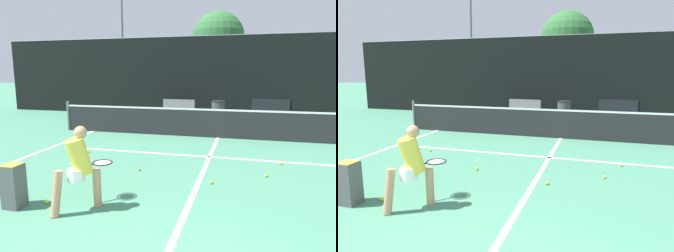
# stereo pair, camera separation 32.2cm
# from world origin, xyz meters

# --- Properties ---
(court_service_line) EXTENTS (8.25, 0.10, 0.01)m
(court_service_line) POSITION_xyz_m (0.00, 5.41, 0.00)
(court_service_line) COLOR white
(court_service_line) RESTS_ON ground
(court_center_mark) EXTENTS (0.10, 7.34, 0.01)m
(court_center_mark) POSITION_xyz_m (0.00, 4.07, 0.00)
(court_center_mark) COLOR white
(court_center_mark) RESTS_ON ground
(court_sideline_left) EXTENTS (0.10, 8.34, 0.01)m
(court_sideline_left) POSITION_xyz_m (-4.51, 4.07, 0.00)
(court_sideline_left) COLOR white
(court_sideline_left) RESTS_ON ground
(net) EXTENTS (11.09, 0.09, 1.07)m
(net) POSITION_xyz_m (0.00, 7.74, 0.51)
(net) COLOR slate
(net) RESTS_ON ground
(fence_back) EXTENTS (24.00, 0.06, 3.83)m
(fence_back) POSITION_xyz_m (0.00, 12.62, 1.91)
(fence_back) COLOR black
(fence_back) RESTS_ON ground
(player_practicing) EXTENTS (0.74, 1.12, 1.33)m
(player_practicing) POSITION_xyz_m (-1.59, 1.94, 0.72)
(player_practicing) COLOR tan
(player_practicing) RESTS_ON ground
(tennis_ball_scattered_1) EXTENTS (0.07, 0.07, 0.07)m
(tennis_ball_scattered_1) POSITION_xyz_m (-3.19, 5.06, 0.03)
(tennis_ball_scattered_1) COLOR #D1E033
(tennis_ball_scattered_1) RESTS_ON ground
(tennis_ball_scattered_2) EXTENTS (0.07, 0.07, 0.07)m
(tennis_ball_scattered_2) POSITION_xyz_m (0.25, 3.55, 0.03)
(tennis_ball_scattered_2) COLOR #D1E033
(tennis_ball_scattered_2) RESTS_ON ground
(tennis_ball_scattered_3) EXTENTS (0.07, 0.07, 0.07)m
(tennis_ball_scattered_3) POSITION_xyz_m (1.30, 4.23, 0.03)
(tennis_ball_scattered_3) COLOR #D1E033
(tennis_ball_scattered_3) RESTS_ON ground
(tennis_ball_scattered_4) EXTENTS (0.07, 0.07, 0.07)m
(tennis_ball_scattered_4) POSITION_xyz_m (-2.26, 2.01, 0.03)
(tennis_ball_scattered_4) COLOR #D1E033
(tennis_ball_scattered_4) RESTS_ON ground
(tennis_ball_scattered_5) EXTENTS (0.07, 0.07, 0.07)m
(tennis_ball_scattered_5) POSITION_xyz_m (1.68, 5.18, 0.03)
(tennis_ball_scattered_5) COLOR #D1E033
(tennis_ball_scattered_5) RESTS_ON ground
(tennis_ball_scattered_6) EXTENTS (0.07, 0.07, 0.07)m
(tennis_ball_scattered_6) POSITION_xyz_m (-3.35, 2.71, 0.03)
(tennis_ball_scattered_6) COLOR #D1E033
(tennis_ball_scattered_6) RESTS_ON ground
(tennis_ball_scattered_8) EXTENTS (0.07, 0.07, 0.07)m
(tennis_ball_scattered_8) POSITION_xyz_m (-1.37, 3.96, 0.03)
(tennis_ball_scattered_8) COLOR #D1E033
(tennis_ball_scattered_8) RESTS_ON ground
(ball_hopper) EXTENTS (0.28, 0.28, 0.71)m
(ball_hopper) POSITION_xyz_m (-2.67, 1.77, 0.37)
(ball_hopper) COLOR #4C4C51
(ball_hopper) RESTS_ON ground
(courtside_bench) EXTENTS (1.57, 0.48, 0.86)m
(courtside_bench) POSITION_xyz_m (-2.23, 11.72, 0.47)
(courtside_bench) COLOR slate
(courtside_bench) RESTS_ON ground
(trash_bin) EXTENTS (0.60, 0.60, 0.88)m
(trash_bin) POSITION_xyz_m (-0.34, 11.42, 0.44)
(trash_bin) COLOR #3F3F42
(trash_bin) RESTS_ON ground
(parked_car) EXTENTS (1.69, 4.52, 1.51)m
(parked_car) POSITION_xyz_m (1.97, 14.75, 0.64)
(parked_car) COLOR black
(parked_car) RESTS_ON ground
(floodlight_mast) EXTENTS (1.10, 0.24, 9.25)m
(floodlight_mast) POSITION_xyz_m (-7.24, 17.16, 5.81)
(floodlight_mast) COLOR slate
(floodlight_mast) RESTS_ON ground
(tree_west) EXTENTS (3.54, 3.54, 6.22)m
(tree_west) POSITION_xyz_m (-1.16, 19.54, 4.43)
(tree_west) COLOR brown
(tree_west) RESTS_ON ground
(building_far) EXTENTS (36.00, 2.40, 5.45)m
(building_far) POSITION_xyz_m (0.00, 30.36, 2.72)
(building_far) COLOR beige
(building_far) RESTS_ON ground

